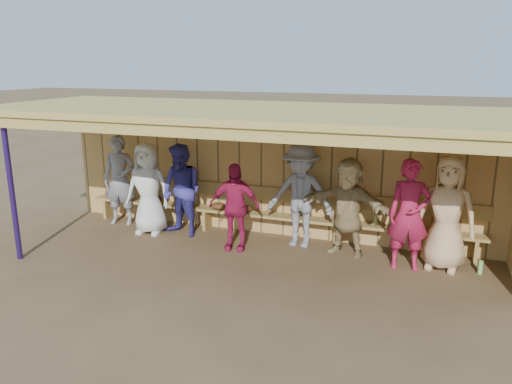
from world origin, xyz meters
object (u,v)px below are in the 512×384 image
at_px(player_f, 348,207).
at_px(player_h, 447,213).
at_px(player_g, 409,215).
at_px(player_e, 300,196).
at_px(player_b, 148,189).
at_px(player_d, 234,207).
at_px(player_c, 182,191).
at_px(bench, 270,209).
at_px(player_a, 120,180).

bearing_deg(player_f, player_h, 9.72).
bearing_deg(player_h, player_g, -150.80).
relative_size(player_e, player_h, 1.01).
height_order(player_b, player_g, player_g).
height_order(player_d, player_f, player_f).
distance_m(player_c, player_h, 4.65).
height_order(player_c, bench, player_c).
distance_m(player_c, player_e, 2.25).
bearing_deg(player_a, player_c, -20.98).
xyz_separation_m(player_d, bench, (0.37, 0.85, -0.25)).
relative_size(player_b, bench, 0.23).
distance_m(player_c, player_d, 1.25).
bearing_deg(player_g, player_e, 157.95).
bearing_deg(player_e, player_b, -171.65).
bearing_deg(player_b, bench, 9.31).
distance_m(player_e, player_f, 0.86).
distance_m(player_a, player_h, 6.16).
xyz_separation_m(player_a, player_h, (6.16, -0.21, 0.01)).
relative_size(player_a, player_b, 1.03).
bearing_deg(player_a, bench, -7.31).
distance_m(player_b, player_f, 3.76).
xyz_separation_m(player_e, player_g, (1.86, -0.41, -0.04)).
bearing_deg(player_g, player_d, 172.99).
height_order(player_f, player_g, player_g).
height_order(player_g, bench, player_g).
bearing_deg(player_c, player_a, -172.00).
xyz_separation_m(player_b, player_g, (4.77, -0.10, 0.01)).
bearing_deg(player_b, player_g, -7.29).
distance_m(player_a, bench, 3.12).
relative_size(player_b, player_c, 1.00).
distance_m(player_f, player_h, 1.57).
xyz_separation_m(player_d, player_g, (2.90, 0.14, 0.12)).
xyz_separation_m(player_g, bench, (-2.53, 0.71, -0.36)).
relative_size(player_f, player_g, 0.95).
height_order(player_b, player_e, player_e).
bearing_deg(player_h, player_a, -172.64).
bearing_deg(player_a, player_d, -24.32).
bearing_deg(player_d, player_h, -3.04).
height_order(player_f, player_h, player_h).
relative_size(player_h, bench, 0.24).
distance_m(player_b, player_g, 4.77).
height_order(player_b, player_d, player_b).
bearing_deg(player_h, bench, 179.81).
relative_size(player_b, player_f, 1.04).
relative_size(player_a, player_e, 0.97).
bearing_deg(player_e, player_c, -172.35).
height_order(player_d, player_h, player_h).
height_order(player_b, player_h, player_h).
relative_size(player_b, player_g, 0.99).
distance_m(player_a, player_e, 3.75).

